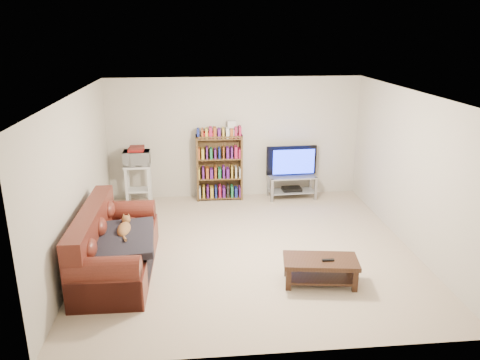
{
  "coord_description": "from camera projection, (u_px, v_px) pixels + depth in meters",
  "views": [
    {
      "loc": [
        -0.78,
        -6.59,
        3.27
      ],
      "look_at": [
        -0.1,
        0.4,
        1.0
      ],
      "focal_mm": 35.0,
      "sensor_mm": 36.0,
      "label": 1
    }
  ],
  "objects": [
    {
      "name": "microwave_stand",
      "position": [
        138.0,
        179.0,
        9.0
      ],
      "size": [
        0.51,
        0.37,
        0.8
      ],
      "rotation": [
        0.0,
        0.0,
        0.02
      ],
      "color": "silver",
      "rests_on": "floor"
    },
    {
      "name": "floor",
      "position": [
        249.0,
        248.0,
        7.32
      ],
      "size": [
        5.0,
        5.0,
        0.0
      ],
      "primitive_type": "plane",
      "color": "beige",
      "rests_on": "ground"
    },
    {
      "name": "bookshelf",
      "position": [
        219.0,
        167.0,
        9.26
      ],
      "size": [
        0.91,
        0.29,
        1.31
      ],
      "rotation": [
        0.0,
        0.0,
        -0.01
      ],
      "color": "#4D361B",
      "rests_on": "floor"
    },
    {
      "name": "wall_left",
      "position": [
        77.0,
        180.0,
        6.72
      ],
      "size": [
        0.0,
        5.0,
        5.0
      ],
      "primitive_type": "plane",
      "rotation": [
        1.57,
        0.0,
        1.57
      ],
      "color": "beige",
      "rests_on": "ground"
    },
    {
      "name": "coffee_table",
      "position": [
        320.0,
        267.0,
        6.24
      ],
      "size": [
        1.05,
        0.63,
        0.36
      ],
      "rotation": [
        0.0,
        0.0,
        -0.14
      ],
      "color": "#321D11",
      "rests_on": "floor"
    },
    {
      "name": "tv_stand",
      "position": [
        292.0,
        183.0,
        9.41
      ],
      "size": [
        0.96,
        0.46,
        0.47
      ],
      "rotation": [
        0.0,
        0.0,
        0.04
      ],
      "color": "#999EA3",
      "rests_on": "floor"
    },
    {
      "name": "shelf_clutter",
      "position": [
        224.0,
        130.0,
        9.05
      ],
      "size": [
        0.67,
        0.2,
        0.28
      ],
      "rotation": [
        0.0,
        0.0,
        -0.01
      ],
      "color": "silver",
      "rests_on": "bookshelf"
    },
    {
      "name": "wall_back",
      "position": [
        235.0,
        138.0,
        9.31
      ],
      "size": [
        5.0,
        0.0,
        5.0
      ],
      "primitive_type": "plane",
      "rotation": [
        1.57,
        0.0,
        0.0
      ],
      "color": "beige",
      "rests_on": "ground"
    },
    {
      "name": "television",
      "position": [
        293.0,
        161.0,
        9.27
      ],
      "size": [
        1.02,
        0.18,
        0.59
      ],
      "primitive_type": "imported",
      "rotation": [
        0.0,
        0.0,
        3.18
      ],
      "color": "black",
      "rests_on": "tv_stand"
    },
    {
      "name": "dvd_player",
      "position": [
        292.0,
        189.0,
        9.45
      ],
      "size": [
        0.39,
        0.28,
        0.06
      ],
      "primitive_type": "cube",
      "rotation": [
        0.0,
        0.0,
        0.04
      ],
      "color": "black",
      "rests_on": "tv_stand"
    },
    {
      "name": "blanket",
      "position": [
        122.0,
        239.0,
        6.36
      ],
      "size": [
        0.91,
        1.14,
        0.19
      ],
      "primitive_type": "cube",
      "rotation": [
        0.05,
        -0.04,
        0.07
      ],
      "color": "black",
      "rests_on": "sofa"
    },
    {
      "name": "wall_right",
      "position": [
        411.0,
        171.0,
        7.18
      ],
      "size": [
        0.0,
        5.0,
        5.0
      ],
      "primitive_type": "plane",
      "rotation": [
        1.57,
        0.0,
        -1.57
      ],
      "color": "beige",
      "rests_on": "ground"
    },
    {
      "name": "remote",
      "position": [
        328.0,
        260.0,
        6.16
      ],
      "size": [
        0.16,
        0.05,
        0.02
      ],
      "primitive_type": "cube",
      "rotation": [
        0.0,
        0.0,
        0.01
      ],
      "color": "black",
      "rests_on": "coffee_table"
    },
    {
      "name": "microwave",
      "position": [
        137.0,
        158.0,
        8.87
      ],
      "size": [
        0.5,
        0.34,
        0.27
      ],
      "primitive_type": "imported",
      "rotation": [
        0.0,
        0.0,
        0.02
      ],
      "color": "silver",
      "rests_on": "microwave_stand"
    },
    {
      "name": "wall_front",
      "position": [
        279.0,
        251.0,
        4.58
      ],
      "size": [
        5.0,
        0.0,
        5.0
      ],
      "primitive_type": "plane",
      "rotation": [
        -1.57,
        0.0,
        0.0
      ],
      "color": "beige",
      "rests_on": "ground"
    },
    {
      "name": "ceiling",
      "position": [
        250.0,
        94.0,
        6.58
      ],
      "size": [
        5.0,
        5.0,
        0.0
      ],
      "primitive_type": "plane",
      "rotation": [
        3.14,
        0.0,
        0.0
      ],
      "color": "white",
      "rests_on": "ground"
    },
    {
      "name": "game_boxes",
      "position": [
        136.0,
        150.0,
        8.82
      ],
      "size": [
        0.3,
        0.26,
        0.05
      ],
      "primitive_type": "cube",
      "rotation": [
        0.0,
        0.0,
        0.02
      ],
      "color": "maroon",
      "rests_on": "microwave"
    },
    {
      "name": "cat",
      "position": [
        124.0,
        230.0,
        6.53
      ],
      "size": [
        0.24,
        0.59,
        0.18
      ],
      "primitive_type": null,
      "rotation": [
        0.0,
        0.0,
        -0.01
      ],
      "color": "brown",
      "rests_on": "sofa"
    },
    {
      "name": "sofa",
      "position": [
        112.0,
        250.0,
        6.55
      ],
      "size": [
        0.96,
        2.17,
        0.92
      ],
      "rotation": [
        0.0,
        0.0,
        -0.01
      ],
      "color": "#561F16",
      "rests_on": "floor"
    }
  ]
}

